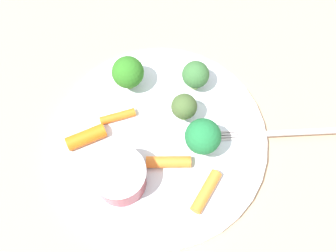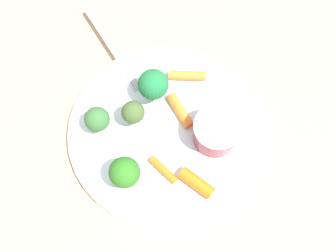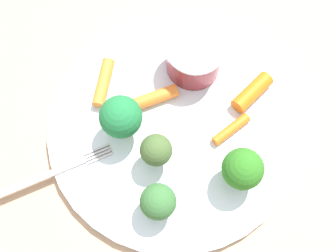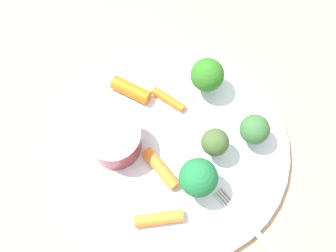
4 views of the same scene
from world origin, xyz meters
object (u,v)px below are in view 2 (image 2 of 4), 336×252
(carrot_stick_0, at_px, (180,111))
(carrot_stick_1, at_px, (163,170))
(broccoli_floret_2, at_px, (153,85))
(broccoli_floret_1, at_px, (133,113))
(plate, at_px, (164,131))
(broccoli_floret_3, at_px, (125,173))
(fork, at_px, (112,50))
(carrot_stick_3, at_px, (187,75))
(broccoli_floret_0, at_px, (97,119))
(carrot_stick_2, at_px, (197,183))
(sauce_cup, at_px, (216,132))

(carrot_stick_0, bearing_deg, carrot_stick_1, 13.71)
(broccoli_floret_2, height_order, carrot_stick_0, broccoli_floret_2)
(broccoli_floret_1, bearing_deg, plate, 101.88)
(broccoli_floret_2, height_order, broccoli_floret_3, broccoli_floret_2)
(carrot_stick_1, distance_m, fork, 0.20)
(plate, bearing_deg, carrot_stick_3, -173.50)
(broccoli_floret_1, xyz_separation_m, carrot_stick_3, (-0.10, 0.03, -0.02))
(plate, bearing_deg, carrot_stick_0, 167.62)
(broccoli_floret_0, bearing_deg, carrot_stick_0, 129.95)
(plate, distance_m, carrot_stick_3, 0.09)
(carrot_stick_2, xyz_separation_m, fork, (-0.12, -0.21, -0.01))
(broccoli_floret_2, bearing_deg, plate, 44.73)
(broccoli_floret_1, xyz_separation_m, fork, (-0.08, -0.09, -0.03))
(broccoli_floret_3, relative_size, fork, 0.36)
(broccoli_floret_3, relative_size, carrot_stick_3, 0.99)
(broccoli_floret_2, bearing_deg, broccoli_floret_0, -28.90)
(plate, xyz_separation_m, sauce_cup, (-0.02, 0.07, 0.03))
(broccoli_floret_0, distance_m, carrot_stick_1, 0.11)
(plate, height_order, fork, fork)
(carrot_stick_3, bearing_deg, carrot_stick_0, 17.69)
(plate, distance_m, broccoli_floret_2, 0.07)
(carrot_stick_0, height_order, carrot_stick_2, carrot_stick_2)
(broccoli_floret_3, relative_size, carrot_stick_1, 1.18)
(plate, bearing_deg, sauce_cup, 108.87)
(plate, relative_size, broccoli_floret_1, 5.73)
(sauce_cup, bearing_deg, broccoli_floret_2, -98.05)
(fork, bearing_deg, carrot_stick_3, 96.01)
(sauce_cup, height_order, broccoli_floret_1, broccoli_floret_1)
(sauce_cup, xyz_separation_m, carrot_stick_1, (0.08, -0.04, -0.02))
(carrot_stick_3, bearing_deg, broccoli_floret_2, -28.58)
(broccoli_floret_1, xyz_separation_m, carrot_stick_1, (0.04, 0.07, -0.02))
(sauce_cup, relative_size, carrot_stick_2, 1.28)
(broccoli_floret_1, distance_m, broccoli_floret_3, 0.08)
(carrot_stick_1, height_order, carrot_stick_3, carrot_stick_3)
(broccoli_floret_0, distance_m, carrot_stick_3, 0.15)
(plate, height_order, broccoli_floret_1, broccoli_floret_1)
(broccoli_floret_1, relative_size, fork, 0.32)
(broccoli_floret_3, bearing_deg, broccoli_floret_1, -156.48)
(broccoli_floret_1, relative_size, broccoli_floret_2, 0.80)
(broccoli_floret_2, bearing_deg, carrot_stick_2, 52.86)
(sauce_cup, bearing_deg, carrot_stick_0, -99.99)
(broccoli_floret_2, bearing_deg, carrot_stick_3, 151.42)
(broccoli_floret_1, xyz_separation_m, carrot_stick_2, (0.04, 0.12, -0.02))
(broccoli_floret_1, bearing_deg, broccoli_floret_0, -50.77)
(broccoli_floret_1, bearing_deg, broccoli_floret_3, 23.52)
(sauce_cup, relative_size, broccoli_floret_0, 1.38)
(fork, bearing_deg, broccoli_floret_3, 37.39)
(carrot_stick_1, bearing_deg, sauce_cup, 152.94)
(broccoli_floret_0, distance_m, broccoli_floret_3, 0.08)
(broccoli_floret_1, xyz_separation_m, broccoli_floret_3, (0.08, 0.03, 0.00))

